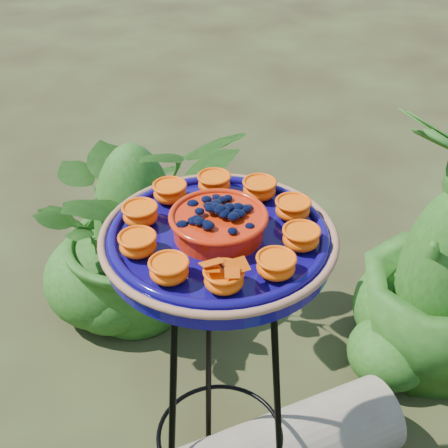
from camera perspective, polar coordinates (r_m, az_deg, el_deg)
The scene contains 3 objects.
tripod_stand at distance 1.43m, azimuth -0.43°, elevation -13.35°, with size 0.41×0.41×0.86m.
feeder_dish at distance 1.18m, azimuth -0.50°, elevation -1.05°, with size 0.57×0.57×0.10m.
shrub_back_left at distance 2.14m, azimuth -8.03°, elevation 0.28°, with size 0.70×0.60×0.77m, color #1F4713.
Camera 1 is at (0.21, -0.94, 1.59)m, focal length 50.00 mm.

